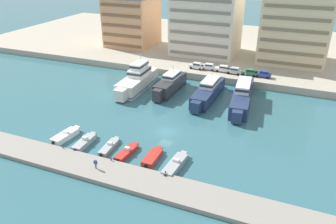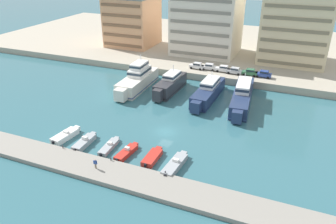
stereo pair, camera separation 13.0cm
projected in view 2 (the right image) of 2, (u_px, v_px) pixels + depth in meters
The scene contains 26 objects.
ground_plane at pixel (166, 132), 64.02m from camera, with size 400.00×400.00×0.00m, color #336670.
quay_promenade at pixel (236, 47), 116.96m from camera, with size 180.00×70.00×1.86m, color #ADA38E.
pier_dock at pixel (126, 177), 50.65m from camera, with size 120.00×5.69×0.74m, color gray.
yacht_ivory_far_left at pixel (138, 80), 83.49m from camera, with size 5.22×19.29×8.27m.
yacht_charcoal_left at pixel (170, 84), 81.50m from camera, with size 4.16×15.51×6.43m.
yacht_navy_mid_left at pixel (208, 92), 77.65m from camera, with size 4.32×18.75×6.22m.
yacht_navy_center_left at pixel (242, 96), 75.37m from camera, with size 5.73×22.40×6.47m.
motorboat_white_far_left at pixel (66, 135), 61.72m from camera, with size 2.63×6.80×1.44m.
motorboat_grey_left at pixel (85, 142), 59.62m from camera, with size 2.02×6.61×1.57m.
motorboat_grey_mid_left at pixel (109, 146), 58.57m from camera, with size 1.86×6.43×1.13m.
motorboat_red_center_left at pixel (127, 152), 56.77m from camera, with size 2.08×6.27×1.37m.
motorboat_red_center at pixel (152, 157), 55.43m from camera, with size 1.98×6.01×0.89m.
motorboat_grey_center_right at pixel (175, 165), 53.38m from camera, with size 2.40×7.64×1.45m.
car_white_far_left at pixel (197, 66), 92.01m from camera, with size 4.19×2.11×1.80m.
car_white_left at pixel (209, 66), 91.25m from camera, with size 4.15×2.03×1.80m.
car_white_mid_left at pixel (223, 68), 89.71m from camera, with size 4.12×1.96×1.80m.
car_silver_center_left at pixel (235, 70), 88.22m from camera, with size 4.16×2.05×1.80m.
car_green_center at pixel (250, 72), 87.10m from camera, with size 4.10×1.92×1.80m.
car_blue_center_right at pixel (264, 74), 85.86m from camera, with size 4.16×2.05×1.80m.
apartment_block_far_left at pixel (133, 21), 112.83m from camera, with size 15.68×15.63×18.40m.
apartment_block_left at pixel (207, 22), 103.31m from camera, with size 20.17×17.57×21.31m.
apartment_block_mid_left at pixel (297, 19), 93.65m from camera, with size 18.99×16.96×26.96m.
pedestrian_near_edge at pixel (95, 163), 51.68m from camera, with size 0.64×0.32×1.68m.
bollard_west at pixel (63, 146), 57.28m from camera, with size 0.20×0.20×0.61m.
bollard_west_mid at pixel (111, 159), 53.94m from camera, with size 0.20×0.20×0.61m.
bollard_east_mid at pixel (165, 172), 50.59m from camera, with size 0.20×0.20×0.61m.
Camera 2 is at (21.69, -51.27, 31.85)m, focal length 35.00 mm.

